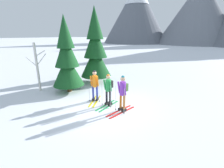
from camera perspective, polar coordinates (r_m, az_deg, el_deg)
ground_plane at (r=8.10m, az=-2.13°, el=-7.91°), size 400.00×400.00×0.00m
skier_in_orange at (r=8.41m, az=-6.31°, el=0.06°), size 0.87×1.56×1.72m
skier_in_green at (r=7.80m, az=-1.31°, el=-1.53°), size 0.61×1.57×1.66m
skier_in_purple at (r=7.18m, az=3.98°, el=-2.76°), size 0.73×1.69×1.76m
pine_tree_near at (r=12.50m, az=-16.72°, el=8.47°), size 1.51×1.51×3.64m
pine_tree_mid at (r=11.57m, az=-6.12°, el=12.44°), size 2.23×2.23×5.40m
pine_tree_far at (r=9.93m, az=-16.25°, el=8.97°), size 1.92×1.92×4.63m
birch_tree_tall at (r=10.85m, az=-25.74°, el=5.71°), size 1.35×0.76×3.05m
mountain_ridge_distant at (r=70.92m, az=34.65°, el=22.74°), size 79.40×40.63×28.32m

